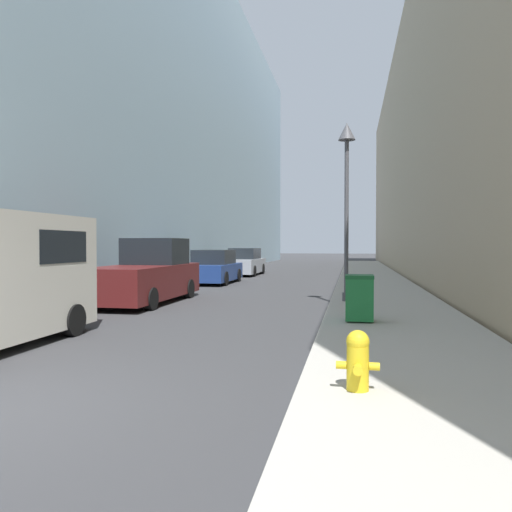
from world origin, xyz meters
TOP-DOWN VIEW (x-y plane):
  - sidewalk_right at (5.10, 18.00)m, footprint 3.28×60.00m
  - building_left_glass at (-10.56, 26.00)m, footprint 12.00×60.00m
  - building_right_stone at (12.84, 26.00)m, footprint 12.00×60.00m
  - fire_hydrant at (4.17, 1.22)m, footprint 0.49×0.38m
  - trash_bin at (4.26, 6.47)m, footprint 0.60×0.66m
  - lamppost at (3.93, 10.39)m, footprint 0.50×0.50m
  - pickup_truck at (-2.31, 10.28)m, footprint 2.04×5.29m
  - parked_sedan_near at (-2.31, 18.14)m, footprint 1.92×4.23m
  - parked_sedan_far at (-2.23, 24.71)m, footprint 1.82×4.69m

SIDE VIEW (x-z plane):
  - sidewalk_right at x=5.10m, z-range 0.00..0.16m
  - fire_hydrant at x=4.17m, z-range 0.18..0.87m
  - trash_bin at x=4.26m, z-range 0.17..1.19m
  - parked_sedan_near at x=-2.31m, z-range -0.07..1.52m
  - parked_sedan_far at x=-2.23m, z-range -0.07..1.55m
  - pickup_truck at x=-2.31m, z-range -0.17..1.87m
  - lamppost at x=3.93m, z-range 1.34..6.59m
  - building_right_stone at x=12.84m, z-range 0.00..15.05m
  - building_left_glass at x=-10.56m, z-range 0.00..20.53m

